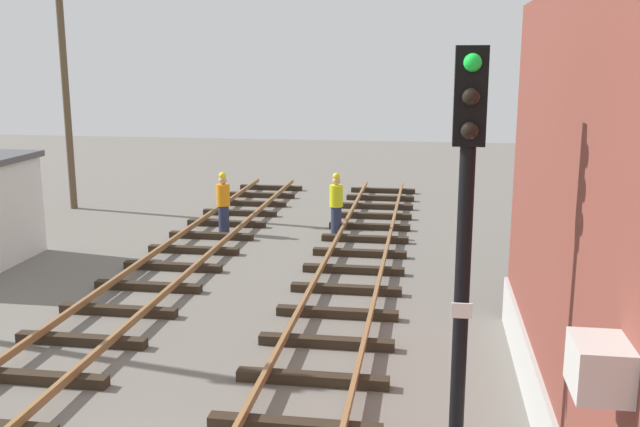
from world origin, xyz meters
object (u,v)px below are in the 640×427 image
(track_worker_foreground, at_px, (223,203))
(track_worker_distant, at_px, (336,204))
(signal_mast, at_px, (465,222))
(utility_pole_far, at_px, (65,84))

(track_worker_foreground, bearing_deg, track_worker_distant, 6.44)
(signal_mast, height_order, utility_pole_far, utility_pole_far)
(utility_pole_far, relative_size, track_worker_distant, 4.39)
(track_worker_distant, bearing_deg, track_worker_foreground, -173.56)
(utility_pole_far, bearing_deg, track_worker_foreground, -24.05)
(track_worker_foreground, bearing_deg, signal_mast, -62.24)
(signal_mast, height_order, track_worker_foreground, signal_mast)
(utility_pole_far, xyz_separation_m, track_worker_foreground, (6.27, -2.80, -3.37))
(utility_pole_far, distance_m, track_worker_foreground, 7.65)
(signal_mast, distance_m, track_worker_distant, 13.33)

